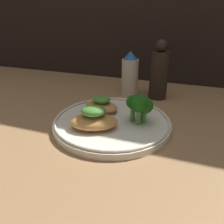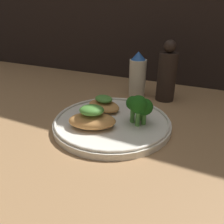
% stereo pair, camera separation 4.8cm
% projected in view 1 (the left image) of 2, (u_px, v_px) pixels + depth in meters
% --- Properties ---
extents(ground_plane, '(1.80, 1.80, 0.01)m').
position_uv_depth(ground_plane, '(112.00, 128.00, 0.50)').
color(ground_plane, '#936D47').
extents(plate, '(0.26, 0.26, 0.02)m').
position_uv_depth(plate, '(112.00, 122.00, 0.49)').
color(plate, silver).
rests_on(plate, ground_plane).
extents(grilled_meat_front, '(0.11, 0.09, 0.05)m').
position_uv_depth(grilled_meat_front, '(94.00, 120.00, 0.45)').
color(grilled_meat_front, '#BC7F42').
rests_on(grilled_meat_front, plate).
extents(grilled_meat_middle, '(0.10, 0.08, 0.04)m').
position_uv_depth(grilled_meat_middle, '(101.00, 105.00, 0.53)').
color(grilled_meat_middle, '#BC7F42').
rests_on(grilled_meat_middle, plate).
extents(broccoli_bunch, '(0.06, 0.06, 0.07)m').
position_uv_depth(broccoli_bunch, '(140.00, 104.00, 0.46)').
color(broccoli_bunch, '#569942').
rests_on(broccoli_bunch, plate).
extents(sauce_bottle, '(0.05, 0.05, 0.13)m').
position_uv_depth(sauce_bottle, '(130.00, 74.00, 0.65)').
color(sauce_bottle, beige).
rests_on(sauce_bottle, ground_plane).
extents(pepper_grinder, '(0.05, 0.05, 0.17)m').
position_uv_depth(pepper_grinder, '(159.00, 73.00, 0.62)').
color(pepper_grinder, black).
rests_on(pepper_grinder, ground_plane).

